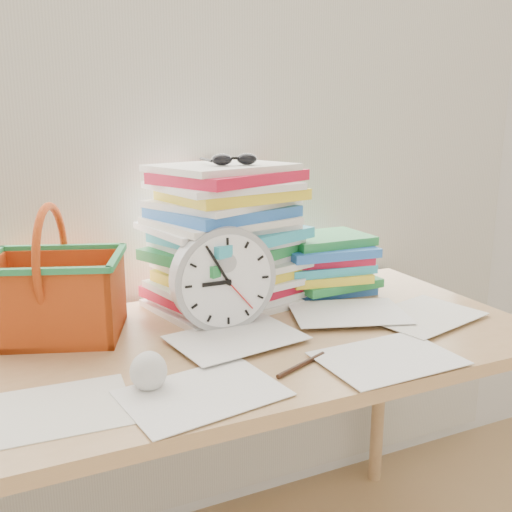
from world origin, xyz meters
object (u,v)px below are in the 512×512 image
desk (236,367)px  clock (223,279)px  book_stack (325,265)px  basket (53,272)px  paper_stack (226,237)px

desk → clock: (-0.01, 0.06, 0.20)m
book_stack → basket: basket is taller
paper_stack → clock: size_ratio=1.50×
clock → book_stack: 0.40m
clock → book_stack: size_ratio=0.89×
desk → paper_stack: size_ratio=3.74×
desk → book_stack: size_ratio=5.02×
desk → clock: 0.21m
book_stack → desk: bearing=-150.7°
book_stack → basket: bearing=-178.7°
clock → basket: size_ratio=0.83×
basket → desk: bearing=-7.3°
desk → clock: size_ratio=5.63×
desk → book_stack: (0.36, 0.20, 0.16)m
clock → book_stack: clock is taller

